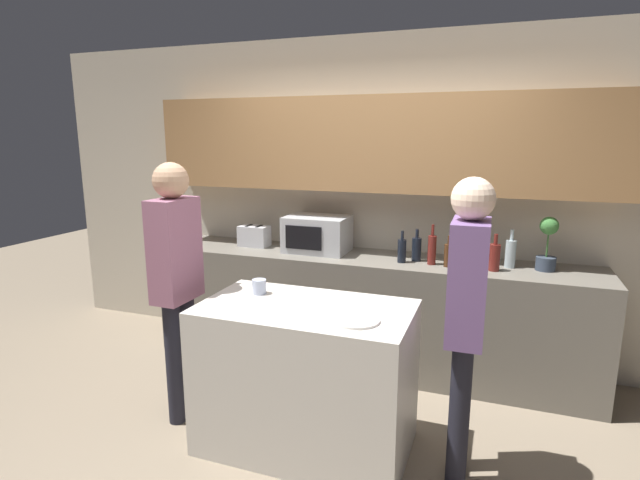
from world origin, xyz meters
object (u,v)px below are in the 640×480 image
(toaster, at_px, (254,236))
(bottle_7, at_px, (510,253))
(potted_plant, at_px, (548,244))
(bottle_2, at_px, (432,249))
(cup_0, at_px, (259,287))
(person_left, at_px, (176,270))
(bottle_4, at_px, (462,248))
(person_center, at_px, (466,306))
(bottle_5, at_px, (480,253))
(bottle_6, at_px, (495,257))
(plate_on_island, at_px, (356,320))
(bottle_3, at_px, (448,255))
(bottle_0, at_px, (402,250))
(bottle_1, at_px, (417,249))
(microwave, at_px, (317,234))

(toaster, relative_size, bottle_7, 0.91)
(potted_plant, distance_m, bottle_2, 0.82)
(cup_0, relative_size, person_left, 0.05)
(bottle_4, distance_m, person_left, 2.10)
(toaster, height_order, person_center, person_center)
(potted_plant, bearing_deg, bottle_5, 178.91)
(potted_plant, distance_m, bottle_4, 0.59)
(bottle_6, distance_m, plate_on_island, 1.43)
(bottle_2, distance_m, bottle_6, 0.45)
(bottle_3, height_order, person_left, person_left)
(bottle_0, height_order, bottle_2, bottle_2)
(potted_plant, bearing_deg, bottle_4, -178.59)
(bottle_3, height_order, plate_on_island, bottle_3)
(bottle_4, relative_size, person_left, 0.19)
(bottle_0, height_order, bottle_4, bottle_4)
(person_left, bearing_deg, bottle_1, 132.49)
(microwave, distance_m, bottle_6, 1.43)
(toaster, height_order, bottle_5, bottle_5)
(bottle_1, distance_m, plate_on_island, 1.36)
(toaster, bearing_deg, bottle_5, 0.26)
(plate_on_island, bearing_deg, bottle_5, 67.92)
(plate_on_island, bearing_deg, bottle_7, 60.56)
(bottle_3, distance_m, person_left, 1.95)
(bottle_2, height_order, bottle_6, bottle_2)
(bottle_1, bearing_deg, bottle_6, -9.36)
(bottle_0, distance_m, person_center, 1.25)
(cup_0, bearing_deg, bottle_1, 53.53)
(bottle_3, bearing_deg, microwave, 172.94)
(bottle_4, height_order, person_left, person_left)
(bottle_2, bearing_deg, microwave, 173.52)
(plate_on_island, bearing_deg, person_left, 173.21)
(bottle_0, bearing_deg, plate_on_island, -90.12)
(plate_on_island, bearing_deg, bottle_6, 61.63)
(bottle_0, distance_m, bottle_1, 0.13)
(bottle_5, bearing_deg, bottle_4, -169.62)
(toaster, distance_m, bottle_6, 2.02)
(bottle_6, relative_size, person_left, 0.16)
(bottle_7, relative_size, plate_on_island, 1.10)
(bottle_6, bearing_deg, person_left, -150.20)
(bottle_5, relative_size, bottle_7, 0.80)
(bottle_6, bearing_deg, potted_plant, 21.66)
(potted_plant, xyz_separation_m, bottle_4, (-0.59, -0.01, -0.07))
(bottle_4, distance_m, bottle_6, 0.27)
(bottle_0, bearing_deg, cup_0, -125.15)
(microwave, xyz_separation_m, person_center, (1.30, -1.24, -0.07))
(bottle_1, xyz_separation_m, bottle_4, (0.34, 0.03, 0.03))
(bottle_0, bearing_deg, toaster, 174.46)
(bottle_6, bearing_deg, bottle_5, 126.11)
(toaster, height_order, person_left, person_left)
(microwave, height_order, bottle_3, microwave)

